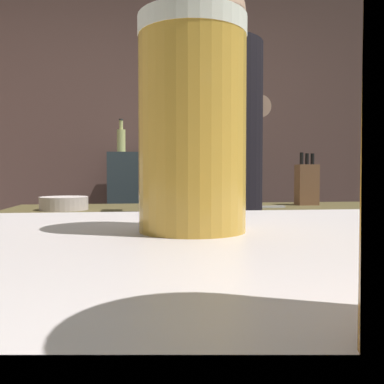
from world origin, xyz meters
The scene contains 11 objects.
wall_back centered at (0.00, 2.20, 1.35)m, with size 5.20×0.10×2.70m, color brown.
prep_counter centered at (0.35, 0.68, 0.45)m, with size 2.10×0.60×0.91m, color brown.
back_shelf centered at (0.14, 1.92, 0.61)m, with size 0.94×0.36×1.21m, color #303C42.
bartender centered at (0.15, 0.22, 1.00)m, with size 0.43×0.52×1.73m.
knife_block centered at (0.71, 0.78, 1.01)m, with size 0.10×0.08×0.26m.
mixing_bowl centered at (-0.43, 0.64, 0.94)m, with size 0.20×0.20×0.06m, color beige.
chefs_knife centered at (0.43, 0.63, 0.91)m, with size 0.24×0.03×0.01m, color silver.
pint_glass_far centered at (-0.07, -0.95, 1.10)m, with size 0.08×0.08×0.15m.
bottle_soy centered at (0.37, 1.87, 1.29)m, with size 0.06×0.06×0.19m.
bottle_hot_sauce centered at (-0.01, 1.93, 1.30)m, with size 0.07×0.07×0.23m.
bottle_olive_oil centered at (-0.24, 1.97, 1.31)m, with size 0.06×0.06×0.25m.
Camera 1 is at (-0.11, -1.25, 1.07)m, focal length 40.12 mm.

